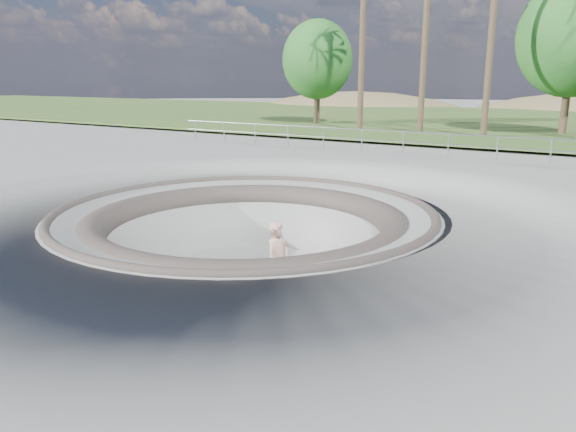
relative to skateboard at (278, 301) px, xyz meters
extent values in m
plane|color=gray|center=(-1.72, 1.08, 1.83)|extent=(180.00, 180.00, 0.00)
torus|color=gray|center=(-1.72, 1.08, -0.17)|extent=(14.00, 14.00, 4.00)
cylinder|color=gray|center=(-1.72, 1.08, -0.12)|extent=(6.60, 6.60, 0.10)
torus|color=#544943|center=(-1.72, 1.08, 1.81)|extent=(10.24, 10.24, 0.24)
torus|color=#544943|center=(-1.72, 1.08, 1.38)|extent=(8.91, 8.91, 0.81)
cube|color=#385D25|center=(-1.72, 35.08, 2.05)|extent=(180.00, 36.00, 0.12)
ellipsoid|color=olive|center=(-23.72, 56.08, -4.60)|extent=(50.40, 36.00, 23.40)
cylinder|color=gray|center=(-1.72, 13.08, 3.00)|extent=(25.00, 0.05, 0.05)
cylinder|color=gray|center=(-1.72, 13.08, 2.55)|extent=(25.00, 0.05, 0.05)
cube|color=#8E5E38|center=(0.00, 0.00, 0.01)|extent=(0.84, 0.35, 0.02)
cylinder|color=#B7B7BC|center=(0.00, 0.00, -0.03)|extent=(0.06, 0.17, 0.04)
cylinder|color=#B7B7BC|center=(0.00, 0.00, -0.03)|extent=(0.06, 0.17, 0.04)
cylinder|color=beige|center=(0.00, 0.00, -0.03)|extent=(0.07, 0.04, 0.06)
cylinder|color=beige|center=(0.00, 0.00, -0.03)|extent=(0.07, 0.04, 0.06)
cylinder|color=beige|center=(0.00, 0.00, -0.03)|extent=(0.07, 0.04, 0.06)
cylinder|color=beige|center=(0.00, 0.00, -0.03)|extent=(0.07, 0.04, 0.06)
imported|color=#DEA890|center=(0.00, 0.00, 1.00)|extent=(0.56, 0.78, 1.97)
cylinder|color=brown|center=(-7.72, 21.65, 7.34)|extent=(0.36, 0.36, 10.68)
cylinder|color=brown|center=(-4.06, 22.31, 7.01)|extent=(0.36, 0.36, 10.01)
cylinder|color=brown|center=(-0.26, 21.90, 7.27)|extent=(0.36, 0.36, 10.52)
cylinder|color=brown|center=(-12.82, 25.39, 4.13)|extent=(0.44, 0.44, 4.25)
ellipsoid|color=#236824|center=(-12.82, 25.39, 6.56)|extent=(5.08, 4.62, 5.54)
cylinder|color=brown|center=(3.34, 25.94, 4.59)|extent=(0.44, 0.44, 5.17)
ellipsoid|color=#236824|center=(3.34, 25.94, 7.55)|extent=(6.18, 5.62, 6.74)
camera|label=1|loc=(6.92, -10.83, 5.32)|focal=35.00mm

